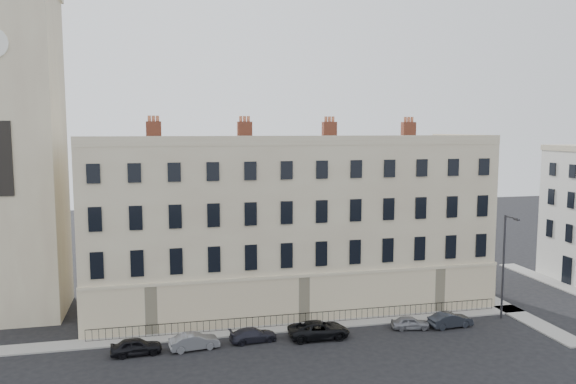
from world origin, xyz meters
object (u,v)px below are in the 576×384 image
object	(u,v)px
car_c	(253,335)
car_f	(450,320)
car_e	(410,323)
streetlamp	(504,262)
car_b	(194,341)
car_a	(136,346)
car_d	(319,330)

from	to	relation	value
car_c	car_f	distance (m)	16.47
car_c	car_e	bearing A→B (deg)	-97.28
car_c	streetlamp	distance (m)	22.37
car_b	car_c	xyz separation A→B (m)	(4.53, 0.51, -0.07)
car_a	car_b	world-z (taller)	car_a
car_a	car_d	xyz separation A→B (m)	(13.86, 0.10, 0.05)
car_a	car_f	bearing A→B (deg)	-93.89
car_b	car_d	distance (m)	9.69
car_a	car_e	xyz separation A→B (m)	(21.73, 0.32, -0.09)
car_c	car_a	bearing A→B (deg)	87.46
car_c	car_f	world-z (taller)	car_f
car_e	streetlamp	distance (m)	9.98
car_e	car_d	bearing A→B (deg)	101.57
car_c	car_b	bearing A→B (deg)	90.24
car_b	car_f	world-z (taller)	car_f
car_a	car_f	world-z (taller)	car_a
car_f	car_e	bearing A→B (deg)	80.15
car_a	car_d	size ratio (longest dim) A/B	0.75
car_a	car_b	bearing A→B (deg)	-93.24
car_c	car_d	size ratio (longest dim) A/B	0.76
car_c	car_e	distance (m)	13.02
car_f	car_a	bearing A→B (deg)	85.50
car_b	streetlamp	bearing A→B (deg)	-95.91
car_d	streetlamp	world-z (taller)	streetlamp
car_a	streetlamp	size ratio (longest dim) A/B	0.40
car_b	car_d	world-z (taller)	car_d
car_f	streetlamp	world-z (taller)	streetlamp
car_c	car_d	xyz separation A→B (m)	(5.16, -0.46, 0.14)
car_b	car_c	world-z (taller)	car_b
car_c	streetlamp	size ratio (longest dim) A/B	0.41
car_a	car_c	bearing A→B (deg)	-90.20
car_e	car_f	world-z (taller)	car_f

